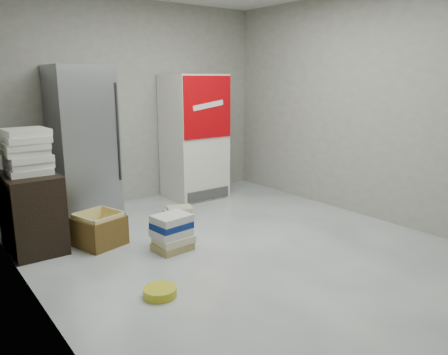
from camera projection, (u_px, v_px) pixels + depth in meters
ground at (247, 251)px, 4.51m from camera, size 5.00×5.00×0.00m
room_shell at (249, 72)px, 4.11m from camera, size 4.04×5.04×2.82m
steel_fridge at (83, 143)px, 5.43m from camera, size 0.70×0.72×1.90m
coke_cooler at (194, 137)px, 6.40m from camera, size 0.80×0.73×1.80m
wood_shelf at (32, 212)px, 4.50m from camera, size 0.50×0.80×0.80m
supply_box_stack at (27, 151)px, 4.37m from camera, size 0.44×0.44×0.45m
phonebook_stack_main at (172, 233)px, 4.51m from camera, size 0.41×0.35×0.37m
phonebook_stack_side at (179, 212)px, 5.59m from camera, size 0.38×0.34×0.14m
cardboard_box at (99, 232)px, 4.65m from camera, size 0.54×0.54×0.36m
bucket_lid at (160, 292)px, 3.57m from camera, size 0.36×0.36×0.07m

